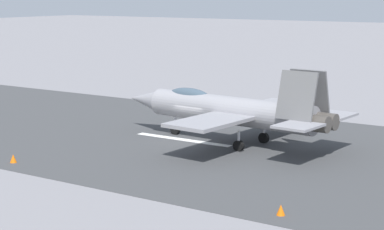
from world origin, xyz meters
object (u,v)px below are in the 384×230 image
object	(u,v)px
crew_person	(182,99)
marker_cone_near	(281,210)
marker_cone_mid	(13,159)
fighter_jet	(229,109)

from	to	relation	value
crew_person	marker_cone_near	distance (m)	31.42
marker_cone_near	marker_cone_mid	xyz separation A→B (m)	(18.68, 0.00, 0.00)
crew_person	marker_cone_near	size ratio (longest dim) A/B	3.09
crew_person	marker_cone_mid	bearing A→B (deg)	96.75
fighter_jet	marker_cone_near	distance (m)	16.12
marker_cone_near	marker_cone_mid	bearing A→B (deg)	0.00
crew_person	marker_cone_near	xyz separation A→B (m)	(-21.40, 22.99, -0.58)
marker_cone_near	fighter_jet	bearing A→B (deg)	-50.65
fighter_jet	crew_person	bearing A→B (deg)	-43.36
fighter_jet	marker_cone_mid	bearing A→B (deg)	55.32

